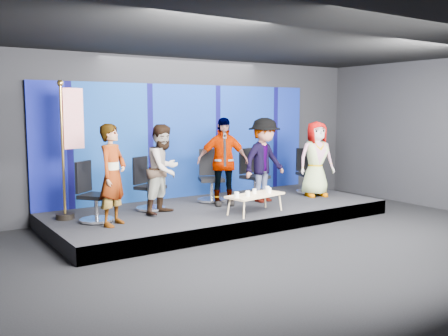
# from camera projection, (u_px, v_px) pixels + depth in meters

# --- Properties ---
(ground) EXTENTS (10.00, 10.00, 0.00)m
(ground) POSITION_uv_depth(u_px,v_px,m) (299.00, 247.00, 8.51)
(ground) COLOR black
(ground) RESTS_ON ground
(room_walls) EXTENTS (10.02, 8.02, 3.51)m
(room_walls) POSITION_uv_depth(u_px,v_px,m) (301.00, 104.00, 8.22)
(room_walls) COLOR black
(room_walls) RESTS_ON ground
(riser) EXTENTS (7.00, 3.00, 0.30)m
(riser) POSITION_uv_depth(u_px,v_px,m) (219.00, 213.00, 10.56)
(riser) COLOR black
(riser) RESTS_ON ground
(backdrop) EXTENTS (7.00, 0.08, 2.60)m
(backdrop) POSITION_uv_depth(u_px,v_px,m) (185.00, 141.00, 11.59)
(backdrop) COLOR #0A0866
(backdrop) RESTS_ON riser
(chair_a) EXTENTS (0.88, 0.88, 1.11)m
(chair_a) POSITION_uv_depth(u_px,v_px,m) (93.00, 202.00, 9.05)
(chair_a) COLOR silver
(chair_a) RESTS_ON riser
(panelist_a) EXTENTS (0.78, 0.74, 1.79)m
(panelist_a) POSITION_uv_depth(u_px,v_px,m) (113.00, 175.00, 8.72)
(panelist_a) COLOR black
(panelist_a) RESTS_ON riser
(chair_b) EXTENTS (0.83, 0.83, 1.08)m
(chair_b) POSITION_uv_depth(u_px,v_px,m) (148.00, 193.00, 10.13)
(chair_b) COLOR silver
(chair_b) RESTS_ON riser
(panelist_b) EXTENTS (1.07, 0.99, 1.75)m
(panelist_b) POSITION_uv_depth(u_px,v_px,m) (164.00, 169.00, 9.72)
(panelist_b) COLOR black
(panelist_b) RESTS_ON riser
(chair_c) EXTENTS (0.85, 0.85, 1.15)m
(chair_c) POSITION_uv_depth(u_px,v_px,m) (211.00, 184.00, 11.07)
(chair_c) COLOR silver
(chair_c) RESTS_ON riser
(panelist_c) EXTENTS (1.19, 0.85, 1.87)m
(panelist_c) POSITION_uv_depth(u_px,v_px,m) (223.00, 162.00, 10.57)
(panelist_c) COLOR black
(panelist_c) RESTS_ON riser
(chair_d) EXTENTS (0.76, 0.76, 1.14)m
(chair_d) POSITION_uv_depth(u_px,v_px,m) (253.00, 182.00, 11.47)
(chair_d) COLOR silver
(chair_d) RESTS_ON riser
(panelist_d) EXTENTS (1.31, 0.91, 1.85)m
(panelist_d) POSITION_uv_depth(u_px,v_px,m) (264.00, 160.00, 10.95)
(panelist_d) COLOR black
(panelist_d) RESTS_ON riser
(chair_e) EXTENTS (0.76, 0.76, 1.08)m
(chair_e) POSITION_uv_depth(u_px,v_px,m) (308.00, 178.00, 12.21)
(chair_e) COLOR silver
(chair_e) RESTS_ON riser
(panelist_e) EXTENTS (0.98, 0.78, 1.76)m
(panelist_e) POSITION_uv_depth(u_px,v_px,m) (316.00, 159.00, 11.66)
(panelist_e) COLOR black
(panelist_e) RESTS_ON riser
(coffee_table) EXTENTS (1.29, 0.73, 0.37)m
(coffee_table) POSITION_uv_depth(u_px,v_px,m) (255.00, 196.00, 9.82)
(coffee_table) COLOR tan
(coffee_table) RESTS_ON riser
(mug_a) EXTENTS (0.09, 0.09, 0.11)m
(mug_a) POSITION_uv_depth(u_px,v_px,m) (237.00, 195.00, 9.46)
(mug_a) COLOR white
(mug_a) RESTS_ON coffee_table
(mug_b) EXTENTS (0.09, 0.09, 0.11)m
(mug_b) POSITION_uv_depth(u_px,v_px,m) (248.00, 194.00, 9.58)
(mug_b) COLOR white
(mug_b) RESTS_ON coffee_table
(mug_c) EXTENTS (0.08, 0.08, 0.10)m
(mug_c) POSITION_uv_depth(u_px,v_px,m) (254.00, 191.00, 9.90)
(mug_c) COLOR white
(mug_c) RESTS_ON coffee_table
(mug_d) EXTENTS (0.09, 0.09, 0.11)m
(mug_d) POSITION_uv_depth(u_px,v_px,m) (269.00, 190.00, 9.95)
(mug_d) COLOR white
(mug_d) RESTS_ON coffee_table
(mug_e) EXTENTS (0.08, 0.08, 0.10)m
(mug_e) POSITION_uv_depth(u_px,v_px,m) (267.00, 189.00, 10.21)
(mug_e) COLOR white
(mug_e) RESTS_ON coffee_table
(flag_stand) EXTENTS (0.59, 0.34, 2.57)m
(flag_stand) POSITION_uv_depth(u_px,v_px,m) (69.00, 146.00, 9.23)
(flag_stand) COLOR black
(flag_stand) RESTS_ON riser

